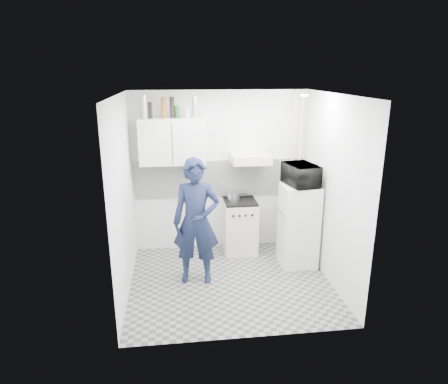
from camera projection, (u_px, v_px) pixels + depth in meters
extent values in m
plane|color=gray|center=(230.00, 282.00, 5.68)|extent=(2.80, 2.80, 0.00)
plane|color=white|center=(231.00, 94.00, 4.92)|extent=(2.80, 2.80, 0.00)
plane|color=white|center=(220.00, 172.00, 6.48)|extent=(2.80, 0.00, 2.80)
plane|color=white|center=(123.00, 199.00, 5.13)|extent=(0.00, 2.60, 2.60)
plane|color=white|center=(332.00, 191.00, 5.47)|extent=(0.00, 2.60, 2.60)
imported|color=#141C36|center=(196.00, 222.00, 5.48)|extent=(0.70, 0.51, 1.78)
cube|color=beige|center=(240.00, 227.00, 6.54)|extent=(0.53, 0.53, 0.85)
cube|color=white|center=(298.00, 225.00, 6.04)|extent=(0.53, 0.53, 1.27)
cube|color=black|center=(240.00, 201.00, 6.41)|extent=(0.51, 0.51, 0.03)
cylinder|color=silver|center=(234.00, 196.00, 6.44)|extent=(0.19, 0.19, 0.11)
imported|color=black|center=(301.00, 175.00, 5.81)|extent=(0.64, 0.49, 0.31)
cylinder|color=silver|center=(144.00, 107.00, 5.87)|extent=(0.08, 0.08, 0.34)
cylinder|color=black|center=(150.00, 110.00, 5.89)|extent=(0.06, 0.06, 0.24)
cylinder|color=brown|center=(164.00, 108.00, 5.91)|extent=(0.07, 0.07, 0.31)
cylinder|color=black|center=(172.00, 107.00, 5.92)|extent=(0.07, 0.07, 0.31)
cylinder|color=#144C1E|center=(177.00, 112.00, 5.95)|extent=(0.07, 0.07, 0.18)
cylinder|color=#B2B7BC|center=(187.00, 113.00, 5.97)|extent=(0.08, 0.08, 0.15)
cylinder|color=silver|center=(195.00, 107.00, 5.96)|extent=(0.08, 0.08, 0.31)
cube|color=white|center=(172.00, 141.00, 6.07)|extent=(1.00, 0.35, 0.70)
cube|color=beige|center=(250.00, 158.00, 6.22)|extent=(0.60, 0.50, 0.14)
cube|color=white|center=(220.00, 178.00, 6.50)|extent=(2.74, 0.03, 0.60)
cylinder|color=beige|center=(299.00, 171.00, 6.56)|extent=(0.05, 0.05, 2.60)
cylinder|color=beige|center=(292.00, 171.00, 6.55)|extent=(0.04, 0.04, 2.60)
cylinder|color=white|center=(304.00, 95.00, 5.24)|extent=(0.10, 0.10, 0.02)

